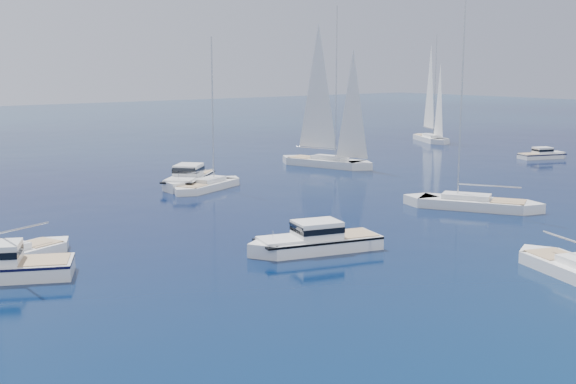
% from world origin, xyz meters
% --- Properties ---
extents(motor_cruiser_centre, '(9.91, 5.40, 2.49)m').
position_xyz_m(motor_cruiser_centre, '(-3.96, 18.46, 0.00)').
color(motor_cruiser_centre, white).
rests_on(motor_cruiser_centre, ground).
extents(motor_cruiser_far_r, '(7.35, 4.50, 1.85)m').
position_xyz_m(motor_cruiser_far_r, '(49.25, 35.85, 0.00)').
color(motor_cruiser_far_r, silver).
rests_on(motor_cruiser_far_r, ground).
extents(motor_cruiser_distant, '(9.64, 9.18, 2.68)m').
position_xyz_m(motor_cruiser_distant, '(3.07, 45.64, 0.00)').
color(motor_cruiser_distant, white).
rests_on(motor_cruiser_distant, ground).
extents(sailboat_mid_r, '(8.55, 12.06, 17.70)m').
position_xyz_m(sailboat_mid_r, '(15.42, 20.98, 0.00)').
color(sailboat_mid_r, silver).
rests_on(sailboat_mid_r, ground).
extents(sailboat_mid_l, '(10.06, 5.60, 14.36)m').
position_xyz_m(sailboat_mid_l, '(-20.05, 28.14, 0.00)').
color(sailboat_mid_l, white).
rests_on(sailboat_mid_l, ground).
extents(sailboat_centre, '(10.36, 6.27, 14.87)m').
position_xyz_m(sailboat_centre, '(3.49, 42.73, 0.00)').
color(sailboat_centre, silver).
rests_on(sailboat_centre, ground).
extents(sailboat_sails_r, '(6.88, 13.33, 18.98)m').
position_xyz_m(sailboat_sails_r, '(23.01, 47.74, 0.00)').
color(sailboat_sails_r, silver).
rests_on(sailboat_sails_r, ground).
extents(sailboat_sails_far, '(8.20, 11.49, 16.89)m').
position_xyz_m(sailboat_sails_far, '(54.47, 58.73, 0.00)').
color(sailboat_sails_far, white).
rests_on(sailboat_sails_far, ground).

